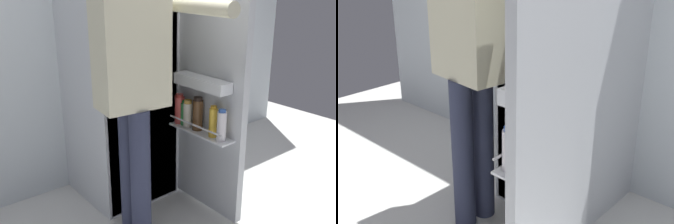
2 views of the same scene
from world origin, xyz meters
The scene contains 4 objects.
ground_plane centered at (0.00, 0.00, 0.00)m, with size 5.47×5.47×0.00m, color silver.
kitchen_wall centered at (0.00, 0.92, 1.31)m, with size 4.40×0.10×2.62m, color silver.
refrigerator centered at (0.03, 0.51, 0.87)m, with size 0.65×1.20×1.75m.
person centered at (-0.23, 0.01, 1.03)m, with size 0.54×0.74×1.72m.
Camera 1 is at (-1.38, -1.71, 1.54)m, focal length 41.16 mm.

